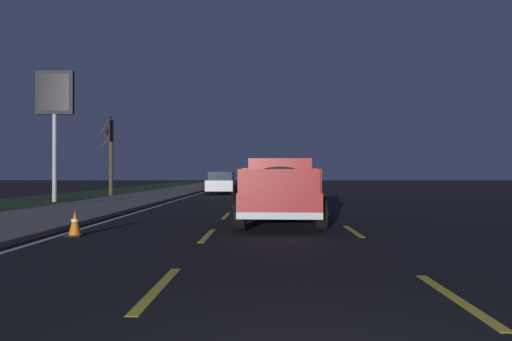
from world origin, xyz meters
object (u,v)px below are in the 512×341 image
Objects in this scene: sedan_red at (273,183)px; gas_price_sign at (55,104)px; sedan_silver at (222,183)px; bare_tree_far at (111,156)px; traffic_cone_near at (75,224)px; pickup_truck at (280,189)px.

gas_price_sign reaches higher than sedan_red.
sedan_silver is 7.54m from bare_tree_far.
sedan_red is 7.63× the size of traffic_cone_near.
bare_tree_far reaches higher than pickup_truck.
pickup_truck is 0.83× the size of gas_price_sign.
sedan_red is (20.17, -0.10, -0.20)m from pickup_truck.
sedan_silver is 21.96m from traffic_cone_near.
sedan_red is at bearing -11.90° from traffic_cone_near.
pickup_truck is 5.64m from traffic_cone_near.
bare_tree_far reaches higher than traffic_cone_near.
bare_tree_far is at bearing 15.94° from traffic_cone_near.
gas_price_sign is 11.41× the size of traffic_cone_near.
sedan_red reaches higher than traffic_cone_near.
sedan_silver is 12.41m from gas_price_sign.
gas_price_sign is 1.28× the size of bare_tree_far.
sedan_red is at bearing -0.29° from pickup_truck.
traffic_cone_near is (-21.92, 1.35, -0.50)m from sedan_silver.
pickup_truck is at bearing -58.35° from traffic_cone_near.
pickup_truck is 9.46× the size of traffic_cone_near.
bare_tree_far is 21.12m from traffic_cone_near.
gas_price_sign reaches higher than sedan_silver.
pickup_truck reaches higher than traffic_cone_near.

